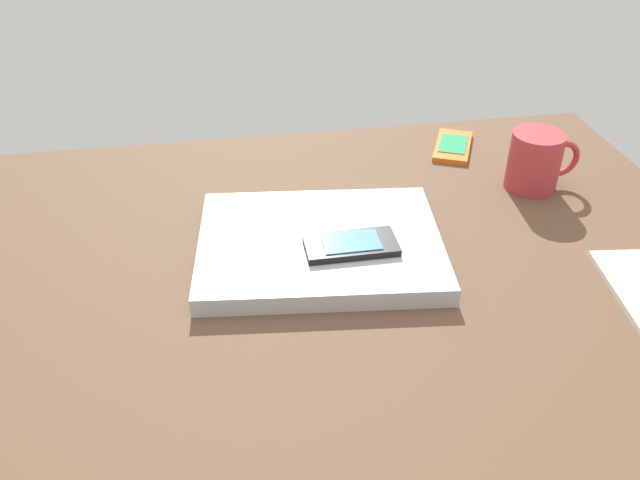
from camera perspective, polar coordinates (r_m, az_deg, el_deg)
name	(u,v)px	position (r cm, az deg, el deg)	size (l,w,h in cm)	color
desk_surface	(268,291)	(81.21, -4.51, -4.36)	(120.00, 80.00, 3.00)	brown
laptop_closed	(320,245)	(83.98, 0.00, -0.45)	(30.29, 23.22, 2.41)	#B7BABC
cell_phone_on_laptop	(351,245)	(81.17, 2.66, -0.42)	(11.26, 5.63, 1.03)	black
cell_phone_on_desk	(453,146)	(111.82, 11.30, 7.88)	(9.56, 12.35, 0.95)	orange
coffee_mug	(536,161)	(101.69, 17.98, 6.46)	(10.72, 7.49, 8.62)	#B23338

